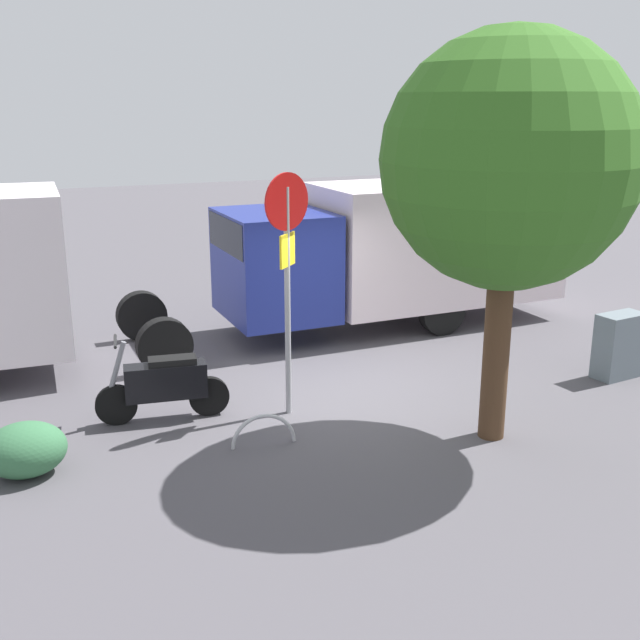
# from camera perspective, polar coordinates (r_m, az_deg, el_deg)

# --- Properties ---
(ground_plane) EXTENTS (60.00, 60.00, 0.00)m
(ground_plane) POSITION_cam_1_polar(r_m,az_deg,el_deg) (11.59, 2.26, -5.33)
(ground_plane) COLOR #4D4A50
(box_truck_near) EXTENTS (8.42, 2.21, 2.72)m
(box_truck_near) POSITION_cam_1_polar(r_m,az_deg,el_deg) (14.65, 5.31, 5.48)
(box_truck_near) COLOR black
(box_truck_near) RESTS_ON ground
(motorcycle) EXTENTS (1.80, 0.62, 1.20)m
(motorcycle) POSITION_cam_1_polar(r_m,az_deg,el_deg) (10.63, -11.52, -4.70)
(motorcycle) COLOR black
(motorcycle) RESTS_ON ground
(stop_sign) EXTENTS (0.71, 0.33, 3.35)m
(stop_sign) POSITION_cam_1_polar(r_m,az_deg,el_deg) (10.16, -2.47, 4.74)
(stop_sign) COLOR #9E9EA3
(stop_sign) RESTS_ON ground
(street_tree) EXTENTS (3.09, 3.09, 5.10)m
(street_tree) POSITION_cam_1_polar(r_m,az_deg,el_deg) (9.48, 13.96, 11.37)
(street_tree) COLOR #47301E
(street_tree) RESTS_ON ground
(utility_cabinet) EXTENTS (0.81, 0.48, 1.04)m
(utility_cabinet) POSITION_cam_1_polar(r_m,az_deg,el_deg) (12.89, 21.47, -1.79)
(utility_cabinet) COLOR slate
(utility_cabinet) RESTS_ON ground
(bike_rack_hoop) EXTENTS (0.85, 0.15, 0.85)m
(bike_rack_hoop) POSITION_cam_1_polar(r_m,az_deg,el_deg) (9.90, -4.21, -9.29)
(bike_rack_hoop) COLOR #B7B7BC
(bike_rack_hoop) RESTS_ON ground
(shrub_near_sign) EXTENTS (0.95, 0.78, 0.65)m
(shrub_near_sign) POSITION_cam_1_polar(r_m,az_deg,el_deg) (9.63, -21.19, -9.04)
(shrub_near_sign) COLOR #346942
(shrub_near_sign) RESTS_ON ground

